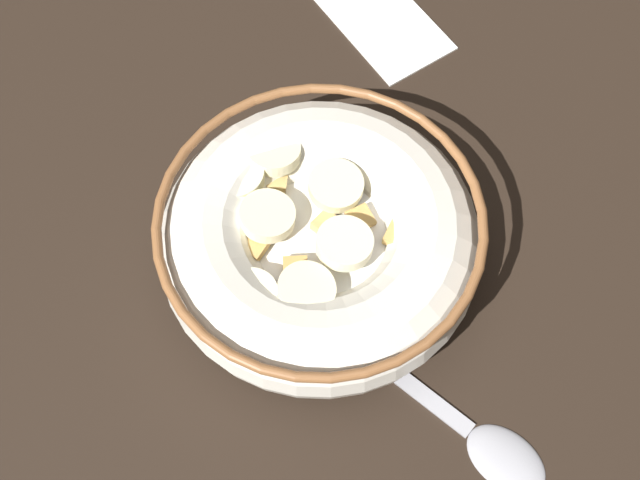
{
  "coord_description": "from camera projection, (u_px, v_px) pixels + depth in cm",
  "views": [
    {
      "loc": [
        -14.64,
        16.56,
        46.7
      ],
      "look_at": [
        0.0,
        0.0,
        3.0
      ],
      "focal_mm": 46.27,
      "sensor_mm": 36.0,
      "label": 1
    }
  ],
  "objects": [
    {
      "name": "ground_plane",
      "position": [
        320.0,
        268.0,
        0.53
      ],
      "size": [
        114.02,
        114.02,
        2.0
      ],
      "primitive_type": "cube",
      "color": "black"
    },
    {
      "name": "cereal_bowl",
      "position": [
        319.0,
        239.0,
        0.49
      ],
      "size": [
        19.15,
        19.15,
        5.79
      ],
      "color": "silver",
      "rests_on": "ground_plane"
    },
    {
      "name": "spoon",
      "position": [
        480.0,
        437.0,
        0.46
      ],
      "size": [
        15.71,
        3.4,
        0.8
      ],
      "color": "#A5A5AD",
      "rests_on": "ground_plane"
    },
    {
      "name": "folded_napkin",
      "position": [
        383.0,
        21.0,
        0.6
      ],
      "size": [
        11.31,
        8.43,
        0.3
      ],
      "primitive_type": "cube",
      "rotation": [
        0.0,
        0.0,
        -0.26
      ],
      "color": "white",
      "rests_on": "ground_plane"
    }
  ]
}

